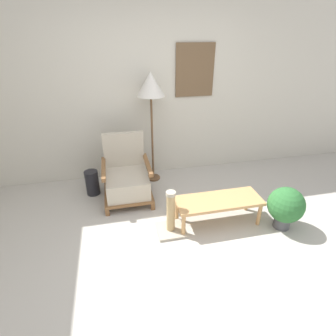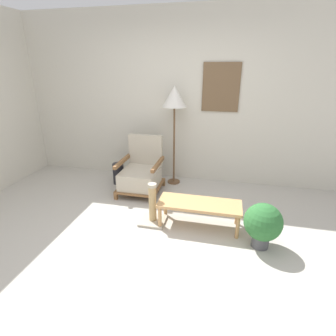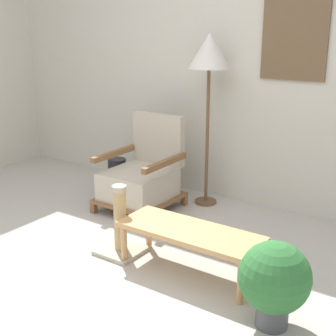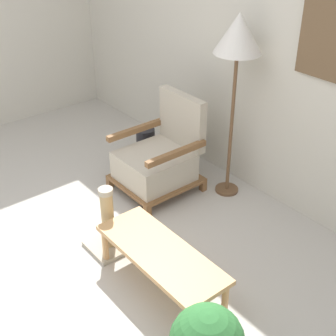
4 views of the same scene
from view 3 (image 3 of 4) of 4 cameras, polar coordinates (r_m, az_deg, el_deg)
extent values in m
plane|color=#B7B2A8|center=(3.22, -12.45, -13.97)|extent=(14.00, 14.00, 0.00)
cube|color=beige|center=(4.46, 6.81, 13.24)|extent=(8.00, 0.06, 2.70)
cube|color=brown|center=(4.14, 15.17, 15.26)|extent=(0.56, 0.02, 0.72)
cube|color=brown|center=(4.31, -9.02, -4.82)|extent=(0.05, 0.05, 0.09)
cube|color=brown|center=(3.97, -2.93, -6.63)|extent=(0.05, 0.05, 0.09)
cube|color=brown|center=(4.76, -3.84, -2.53)|extent=(0.05, 0.05, 0.09)
cube|color=brown|center=(4.44, 2.00, -3.94)|extent=(0.05, 0.05, 0.09)
cube|color=brown|center=(4.34, -3.44, -3.64)|extent=(0.62, 0.68, 0.03)
cube|color=#BCB29E|center=(4.27, -3.64, -1.97)|extent=(0.54, 0.58, 0.25)
cube|color=#BCB29E|center=(4.42, -1.18, 3.58)|extent=(0.54, 0.08, 0.47)
cube|color=brown|center=(4.39, -6.44, 1.80)|extent=(0.05, 0.62, 0.05)
cube|color=brown|center=(4.06, -0.39, 0.63)|extent=(0.05, 0.62, 0.05)
cylinder|color=brown|center=(4.52, 4.64, -4.10)|extent=(0.21, 0.21, 0.03)
cylinder|color=brown|center=(4.33, 4.84, 3.77)|extent=(0.03, 0.03, 1.25)
cone|color=silver|center=(4.22, 5.12, 14.10)|extent=(0.38, 0.38, 0.31)
cube|color=tan|center=(3.18, 2.67, -7.76)|extent=(1.00, 0.38, 0.04)
cylinder|color=tan|center=(3.39, -5.41, -9.24)|extent=(0.04, 0.04, 0.29)
cylinder|color=tan|center=(2.95, 8.83, -13.65)|extent=(0.04, 0.04, 0.29)
cylinder|color=tan|center=(3.60, -2.35, -7.53)|extent=(0.04, 0.04, 0.29)
cylinder|color=tan|center=(3.19, 11.23, -11.28)|extent=(0.04, 0.04, 0.29)
cylinder|color=black|center=(4.77, -6.20, -0.92)|extent=(0.18, 0.18, 0.35)
cylinder|color=#4C4C51|center=(2.83, 12.55, -17.07)|extent=(0.18, 0.18, 0.14)
sphere|color=#2D6B33|center=(2.71, 12.88, -12.84)|extent=(0.41, 0.41, 0.41)
cube|color=#B2A893|center=(3.59, -5.74, -9.97)|extent=(0.31, 0.31, 0.03)
cylinder|color=tan|center=(3.48, -5.86, -6.37)|extent=(0.09, 0.09, 0.46)
cylinder|color=#B2A893|center=(3.39, -5.98, -2.48)|extent=(0.11, 0.11, 0.04)
camera|label=1|loc=(2.66, -55.74, 18.52)|focal=28.00mm
camera|label=2|loc=(1.32, -73.76, 14.72)|focal=28.00mm
camera|label=4|loc=(1.29, 64.24, 42.59)|focal=50.00mm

